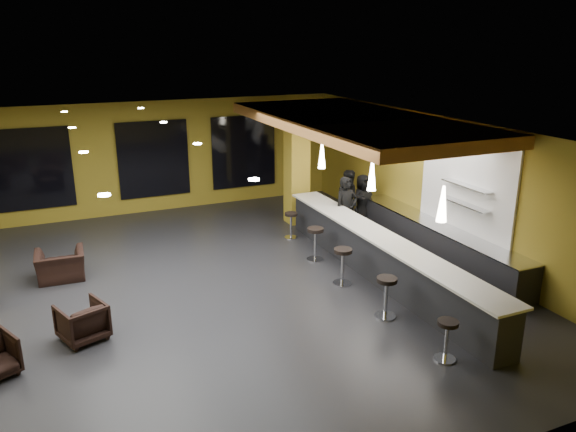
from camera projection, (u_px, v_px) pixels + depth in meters
name	position (u px, v px, depth m)	size (l,w,h in m)	color
floor	(215.00, 291.00, 12.53)	(12.00, 13.00, 0.10)	black
ceiling	(208.00, 130.00, 11.44)	(12.00, 13.00, 0.10)	black
wall_back	(153.00, 157.00, 17.69)	(12.00, 0.10, 3.50)	olive
wall_front	(379.00, 375.00, 6.27)	(12.00, 0.10, 3.50)	olive
wall_right	(441.00, 185.00, 14.31)	(0.10, 13.00, 3.50)	olive
wood_soffit	(354.00, 121.00, 13.90)	(3.60, 8.00, 0.28)	#B26F34
window_left	(32.00, 169.00, 16.27)	(2.20, 0.06, 2.40)	black
window_center	(154.00, 159.00, 17.61)	(2.20, 0.06, 2.40)	black
window_right	(244.00, 152.00, 18.76)	(2.20, 0.06, 2.40)	black
tile_backsplash	(466.00, 185.00, 13.33)	(0.06, 3.20, 2.40)	white
bar_counter	(380.00, 258.00, 12.89)	(0.60, 8.00, 1.00)	black
bar_top	(381.00, 237.00, 12.73)	(0.78, 8.10, 0.05)	silver
prep_counter	(436.00, 242.00, 14.12)	(0.70, 6.00, 0.86)	black
prep_top	(438.00, 225.00, 13.98)	(0.72, 6.00, 0.03)	silver
wall_shelf_lower	(465.00, 204.00, 13.22)	(0.30, 1.50, 0.03)	silver
wall_shelf_upper	(467.00, 186.00, 13.08)	(0.30, 1.50, 0.03)	silver
column	(297.00, 165.00, 16.52)	(0.60, 0.60, 3.50)	#A88B25
pendant_0	(443.00, 204.00, 10.59)	(0.20, 0.20, 0.70)	white
pendant_1	(372.00, 175.00, 12.77)	(0.20, 0.20, 0.70)	white
pendant_2	(322.00, 155.00, 14.95)	(0.20, 0.20, 0.70)	white
staff_a	(346.00, 210.00, 15.13)	(0.66, 0.43, 1.81)	black
staff_b	(350.00, 201.00, 15.99)	(0.87, 0.68, 1.79)	black
staff_c	(363.00, 201.00, 16.43)	(0.77, 0.50, 1.57)	black
armchair_b	(82.00, 322.00, 10.32)	(0.77, 0.79, 0.72)	black
armchair_d	(61.00, 265.00, 12.90)	(1.06, 0.93, 0.69)	black
bar_stool_0	(447.00, 335.00, 9.61)	(0.38, 0.38, 0.75)	silver
bar_stool_1	(386.00, 292.00, 11.09)	(0.43, 0.43, 0.85)	silver
bar_stool_2	(343.00, 262.00, 12.59)	(0.43, 0.43, 0.85)	silver
bar_stool_3	(315.00, 240.00, 13.97)	(0.43, 0.43, 0.85)	silver
bar_stool_4	(291.00, 222.00, 15.54)	(0.37, 0.37, 0.74)	silver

